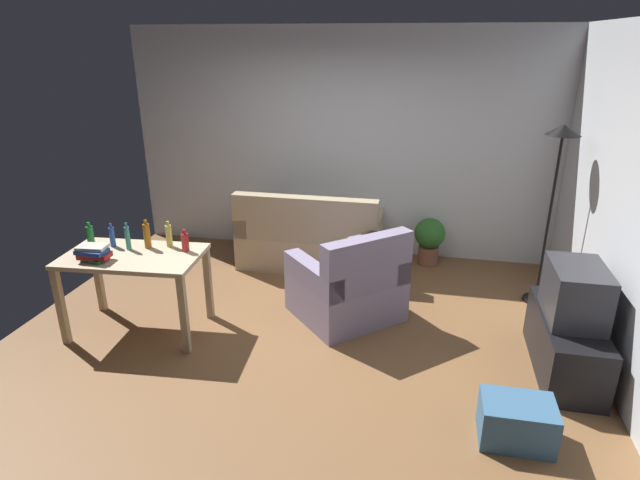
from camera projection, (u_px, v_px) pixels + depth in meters
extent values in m
cube|color=brown|center=(298.00, 335.00, 4.81)|extent=(5.20, 4.40, 0.02)
cube|color=silver|center=(341.00, 144.00, 6.33)|extent=(5.20, 0.10, 2.70)
cube|color=silver|center=(640.00, 213.00, 3.82)|extent=(0.10, 4.40, 2.70)
cube|color=tan|center=(311.00, 247.00, 6.29)|extent=(1.64, 0.84, 0.40)
cube|color=tan|center=(304.00, 220.00, 5.81)|extent=(1.64, 0.16, 0.52)
cube|color=tan|center=(374.00, 227.00, 6.03)|extent=(0.16, 0.84, 0.22)
cube|color=tan|center=(251.00, 218.00, 6.32)|extent=(0.16, 0.84, 0.22)
cube|color=black|center=(565.00, 344.00, 4.22)|extent=(0.44, 1.10, 0.48)
cube|color=#2D2D33|center=(575.00, 293.00, 4.05)|extent=(0.40, 0.60, 0.44)
cube|color=black|center=(604.00, 295.00, 4.01)|extent=(0.01, 0.52, 0.36)
cylinder|color=black|center=(535.00, 299.00, 5.42)|extent=(0.26, 0.26, 0.03)
cylinder|color=black|center=(548.00, 222.00, 5.11)|extent=(0.03, 0.03, 1.68)
cone|color=black|center=(564.00, 130.00, 4.79)|extent=(0.32, 0.32, 0.10)
cube|color=#C6B28E|center=(133.00, 256.00, 4.63)|extent=(1.25, 0.79, 0.04)
cube|color=tan|center=(61.00, 307.00, 4.55)|extent=(0.06, 0.06, 0.72)
cube|color=tan|center=(184.00, 315.00, 4.41)|extent=(0.06, 0.06, 0.72)
cube|color=tan|center=(98.00, 277.00, 5.12)|extent=(0.06, 0.06, 0.72)
cube|color=tan|center=(208.00, 283.00, 4.98)|extent=(0.06, 0.06, 0.72)
cylinder|color=brown|center=(428.00, 255.00, 6.28)|extent=(0.24, 0.24, 0.22)
sphere|color=#2D6B28|center=(430.00, 233.00, 6.18)|extent=(0.36, 0.36, 0.36)
cube|color=gray|center=(345.00, 296.00, 5.09)|extent=(1.23, 1.23, 0.40)
cube|color=slate|center=(367.00, 265.00, 4.65)|extent=(0.77, 0.73, 0.52)
cube|color=gray|center=(377.00, 259.00, 5.15)|extent=(0.69, 0.73, 0.22)
cube|color=gray|center=(312.00, 275.00, 4.80)|extent=(0.69, 0.73, 0.22)
cube|color=#386084|center=(517.00, 422.00, 3.49)|extent=(0.48, 0.34, 0.30)
cylinder|color=#1E722D|center=(90.00, 237.00, 4.75)|extent=(0.06, 0.06, 0.20)
cylinder|color=#1E722D|center=(88.00, 224.00, 4.71)|extent=(0.03, 0.03, 0.04)
cylinder|color=#2347A3|center=(112.00, 237.00, 4.76)|extent=(0.05, 0.05, 0.18)
cylinder|color=#2347A3|center=(110.00, 225.00, 4.72)|extent=(0.02, 0.02, 0.04)
cylinder|color=teal|center=(128.00, 238.00, 4.69)|extent=(0.04, 0.04, 0.21)
cylinder|color=teal|center=(126.00, 225.00, 4.64)|extent=(0.02, 0.02, 0.04)
cylinder|color=#9E6019|center=(147.00, 236.00, 4.73)|extent=(0.06, 0.06, 0.23)
cylinder|color=#9E6019|center=(145.00, 222.00, 4.68)|extent=(0.03, 0.03, 0.04)
cylinder|color=#BCB24C|center=(169.00, 236.00, 4.76)|extent=(0.06, 0.06, 0.20)
cylinder|color=#BCB24C|center=(168.00, 223.00, 4.72)|extent=(0.03, 0.03, 0.04)
cylinder|color=#AD2323|center=(185.00, 243.00, 4.66)|extent=(0.07, 0.07, 0.16)
cylinder|color=#AD2323|center=(184.00, 232.00, 4.62)|extent=(0.03, 0.03, 0.04)
cube|color=#236B33|center=(95.00, 259.00, 4.48)|extent=(0.21, 0.17, 0.03)
cube|color=maroon|center=(95.00, 256.00, 4.47)|extent=(0.27, 0.17, 0.04)
cube|color=navy|center=(92.00, 251.00, 4.45)|extent=(0.26, 0.17, 0.03)
cube|color=beige|center=(92.00, 247.00, 4.46)|extent=(0.26, 0.18, 0.03)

